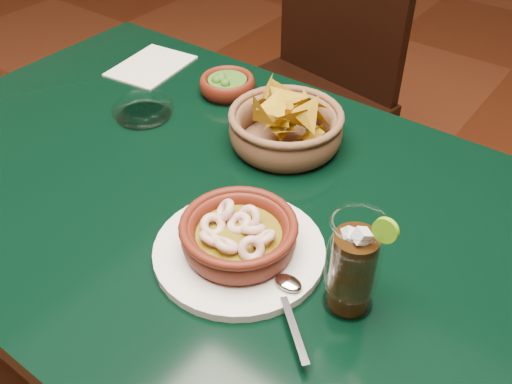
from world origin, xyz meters
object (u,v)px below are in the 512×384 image
Objects in this scene: dining_table at (201,224)px; chip_basket at (286,127)px; shrimp_plate at (239,239)px; cola_drink at (353,265)px; dining_chair at (306,85)px.

chip_basket is (0.06, 0.18, 0.14)m from dining_table.
chip_basket reaches higher than shrimp_plate.
cola_drink reaches higher than chip_basket.
cola_drink is at bearing 5.31° from shrimp_plate.
dining_table is 0.23m from shrimp_plate.
shrimp_plate is 0.18m from cola_drink.
dining_chair is at bearing 107.67° from dining_table.
dining_chair reaches higher than dining_table.
cola_drink reaches higher than dining_table.
cola_drink reaches higher than shrimp_plate.
cola_drink is at bearing -12.74° from dining_table.
chip_basket is (-0.11, 0.27, 0.01)m from shrimp_plate.
dining_chair is at bearing 118.13° from chip_basket.
chip_basket is at bearing 137.31° from cola_drink.
dining_chair is 0.93m from shrimp_plate.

